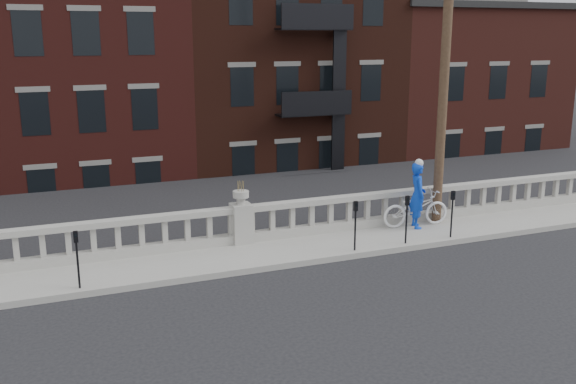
# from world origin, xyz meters

# --- Properties ---
(ground) EXTENTS (120.00, 120.00, 0.00)m
(ground) POSITION_xyz_m (0.00, 0.00, 0.00)
(ground) COLOR black
(ground) RESTS_ON ground
(sidewalk) EXTENTS (32.00, 2.20, 0.15)m
(sidewalk) POSITION_xyz_m (0.00, 3.00, 0.07)
(sidewalk) COLOR #98958D
(sidewalk) RESTS_ON ground
(balustrade) EXTENTS (28.00, 0.34, 1.03)m
(balustrade) POSITION_xyz_m (0.00, 3.95, 0.64)
(balustrade) COLOR #98958D
(balustrade) RESTS_ON sidewalk
(planter_pedestal) EXTENTS (0.55, 0.55, 1.76)m
(planter_pedestal) POSITION_xyz_m (0.00, 3.95, 0.83)
(planter_pedestal) COLOR #98958D
(planter_pedestal) RESTS_ON sidewalk
(lower_level) EXTENTS (80.00, 44.00, 20.80)m
(lower_level) POSITION_xyz_m (0.56, 23.04, 2.63)
(lower_level) COLOR #605E59
(lower_level) RESTS_ON ground
(utility_pole) EXTENTS (1.60, 0.28, 10.00)m
(utility_pole) POSITION_xyz_m (6.20, 3.60, 5.24)
(utility_pole) COLOR #422D1E
(utility_pole) RESTS_ON sidewalk
(parking_meter_a) EXTENTS (0.10, 0.09, 1.36)m
(parking_meter_a) POSITION_xyz_m (-4.47, 2.15, 1.00)
(parking_meter_a) COLOR black
(parking_meter_a) RESTS_ON sidewalk
(parking_meter_b) EXTENTS (0.10, 0.09, 1.36)m
(parking_meter_b) POSITION_xyz_m (2.60, 2.15, 1.00)
(parking_meter_b) COLOR black
(parking_meter_b) RESTS_ON sidewalk
(parking_meter_c) EXTENTS (0.10, 0.09, 1.36)m
(parking_meter_c) POSITION_xyz_m (4.19, 2.15, 1.00)
(parking_meter_c) COLOR black
(parking_meter_c) RESTS_ON sidewalk
(parking_meter_d) EXTENTS (0.10, 0.09, 1.36)m
(parking_meter_d) POSITION_xyz_m (5.69, 2.15, 1.00)
(parking_meter_d) COLOR black
(parking_meter_d) RESTS_ON sidewalk
(bicycle) EXTENTS (2.16, 0.91, 1.11)m
(bicycle) POSITION_xyz_m (5.36, 3.49, 0.70)
(bicycle) COLOR white
(bicycle) RESTS_ON sidewalk
(cyclist) EXTENTS (0.66, 0.83, 1.98)m
(cyclist) POSITION_xyz_m (5.31, 3.35, 1.14)
(cyclist) COLOR #0D3CC7
(cyclist) RESTS_ON sidewalk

